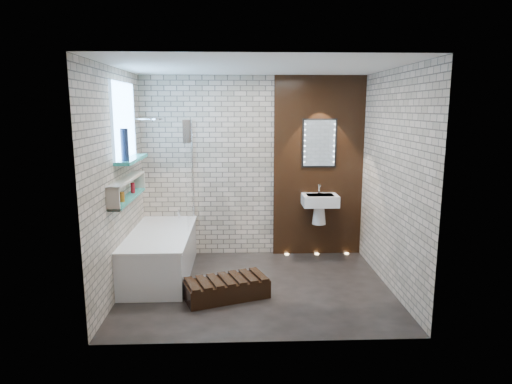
{
  "coord_description": "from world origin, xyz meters",
  "views": [
    {
      "loc": [
        -0.2,
        -5.12,
        2.15
      ],
      "look_at": [
        0.0,
        0.15,
        1.15
      ],
      "focal_mm": 31.27,
      "sensor_mm": 36.0,
      "label": 1
    }
  ],
  "objects_px": {
    "bathtub": "(161,253)",
    "bath_screen": "(190,173)",
    "washbasin": "(320,204)",
    "led_mirror": "(319,143)",
    "walnut_step": "(226,289)"
  },
  "relations": [
    {
      "from": "washbasin",
      "to": "walnut_step",
      "type": "height_order",
      "value": "washbasin"
    },
    {
      "from": "bathtub",
      "to": "washbasin",
      "type": "bearing_deg",
      "value": 16.01
    },
    {
      "from": "bathtub",
      "to": "bath_screen",
      "type": "height_order",
      "value": "bath_screen"
    },
    {
      "from": "bath_screen",
      "to": "washbasin",
      "type": "xyz_separation_m",
      "value": [
        1.82,
        0.18,
        -0.49
      ]
    },
    {
      "from": "led_mirror",
      "to": "walnut_step",
      "type": "bearing_deg",
      "value": -130.45
    },
    {
      "from": "led_mirror",
      "to": "walnut_step",
      "type": "distance_m",
      "value": 2.54
    },
    {
      "from": "bath_screen",
      "to": "washbasin",
      "type": "bearing_deg",
      "value": 5.78
    },
    {
      "from": "washbasin",
      "to": "walnut_step",
      "type": "xyz_separation_m",
      "value": [
        -1.31,
        -1.37,
        -0.69
      ]
    },
    {
      "from": "bathtub",
      "to": "led_mirror",
      "type": "xyz_separation_m",
      "value": [
        2.17,
        0.78,
        1.36
      ]
    },
    {
      "from": "led_mirror",
      "to": "walnut_step",
      "type": "relative_size",
      "value": 0.75
    },
    {
      "from": "bathtub",
      "to": "led_mirror",
      "type": "height_order",
      "value": "led_mirror"
    },
    {
      "from": "led_mirror",
      "to": "washbasin",
      "type": "bearing_deg",
      "value": -90.0
    },
    {
      "from": "bathtub",
      "to": "walnut_step",
      "type": "bearing_deg",
      "value": -40.83
    },
    {
      "from": "led_mirror",
      "to": "walnut_step",
      "type": "xyz_separation_m",
      "value": [
        -1.31,
        -1.53,
        -1.55
      ]
    },
    {
      "from": "bathtub",
      "to": "washbasin",
      "type": "height_order",
      "value": "washbasin"
    }
  ]
}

